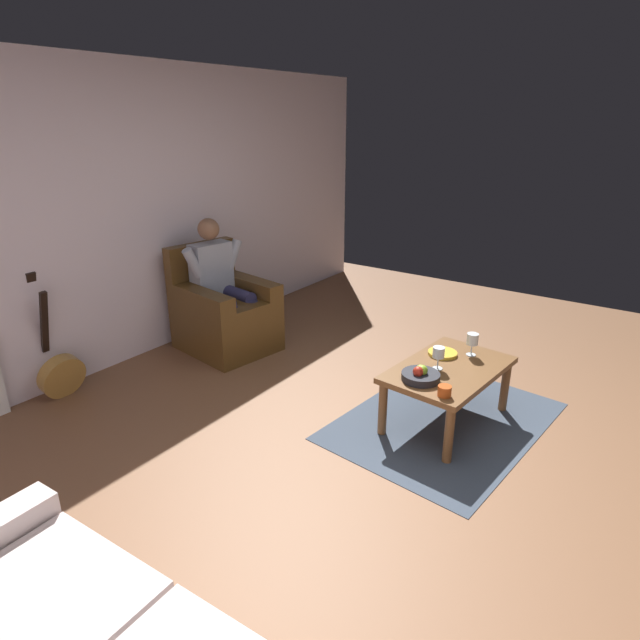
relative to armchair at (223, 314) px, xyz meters
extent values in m
plane|color=brown|center=(0.42, 2.22, -0.33)|extent=(7.46, 7.46, 0.00)
cube|color=silver|center=(0.42, -0.55, 0.92)|extent=(6.62, 0.06, 2.51)
cube|color=#3B4654|center=(0.07, 2.23, -0.33)|extent=(1.76, 1.36, 0.01)
cube|color=#4F3416|center=(0.01, 0.04, -0.13)|extent=(0.82, 0.92, 0.40)
cube|color=#4F3416|center=(0.02, 0.10, 0.11)|extent=(0.48, 0.76, 0.10)
cube|color=#4F3416|center=(-0.26, 0.08, 0.18)|extent=(0.29, 0.84, 0.24)
cube|color=#4F3416|center=(0.27, 0.00, 0.18)|extent=(0.29, 0.84, 0.24)
cube|color=#4F3416|center=(-0.05, -0.31, 0.34)|extent=(0.71, 0.23, 0.56)
cube|color=#989EAB|center=(-0.02, -0.14, 0.40)|extent=(0.40, 0.24, 0.48)
sphere|color=brown|center=(-0.02, -0.14, 0.77)|extent=(0.19, 0.19, 0.19)
cylinder|color=#2D2B4E|center=(-0.10, 0.09, 0.18)|extent=(0.19, 0.44, 0.13)
cylinder|color=#2D2B4E|center=(-0.07, 0.30, -0.08)|extent=(0.13, 0.13, 0.50)
cylinder|color=#989EAB|center=(-0.23, -0.06, 0.51)|extent=(0.21, 0.12, 0.29)
cylinder|color=#2D2B4E|center=(0.12, 0.05, 0.18)|extent=(0.19, 0.44, 0.13)
cylinder|color=#2D2B4E|center=(0.16, 0.26, -0.08)|extent=(0.13, 0.13, 0.50)
cylinder|color=#989EAB|center=(0.20, -0.12, 0.51)|extent=(0.21, 0.12, 0.29)
cube|color=silver|center=(2.82, 1.86, 0.13)|extent=(0.76, 0.68, 0.11)
cube|color=brown|center=(0.07, 2.23, 0.08)|extent=(1.01, 0.69, 0.04)
cylinder|color=brown|center=(-0.33, 2.52, -0.14)|extent=(0.06, 0.06, 0.39)
cylinder|color=brown|center=(0.52, 2.44, -0.14)|extent=(0.06, 0.06, 0.39)
cylinder|color=brown|center=(-0.38, 2.03, -0.14)|extent=(0.06, 0.06, 0.39)
cylinder|color=brown|center=(0.47, 1.94, -0.14)|extent=(0.06, 0.06, 0.39)
cylinder|color=#AA7B38|center=(1.42, -0.34, -0.16)|extent=(0.35, 0.19, 0.36)
cylinder|color=black|center=(1.42, -0.29, -0.14)|extent=(0.10, 0.03, 0.10)
cube|color=black|center=(1.42, -0.45, 0.26)|extent=(0.05, 0.16, 0.51)
cube|color=black|center=(1.42, -0.54, 0.57)|extent=(0.07, 0.06, 0.14)
cylinder|color=silver|center=(0.14, 2.18, 0.10)|extent=(0.07, 0.07, 0.01)
cylinder|color=silver|center=(0.14, 2.18, 0.14)|extent=(0.01, 0.01, 0.08)
cylinder|color=silver|center=(0.14, 2.18, 0.22)|extent=(0.08, 0.08, 0.07)
cylinder|color=#590C19|center=(0.14, 2.18, 0.20)|extent=(0.07, 0.07, 0.03)
cylinder|color=silver|center=(-0.21, 2.29, 0.10)|extent=(0.07, 0.07, 0.01)
cylinder|color=silver|center=(-0.21, 2.29, 0.14)|extent=(0.01, 0.01, 0.08)
cylinder|color=silver|center=(-0.21, 2.29, 0.22)|extent=(0.08, 0.08, 0.08)
cylinder|color=#590C19|center=(-0.21, 2.29, 0.20)|extent=(0.07, 0.07, 0.03)
cylinder|color=black|center=(0.36, 2.16, 0.12)|extent=(0.25, 0.25, 0.05)
sphere|color=red|center=(0.39, 2.15, 0.17)|extent=(0.07, 0.07, 0.07)
sphere|color=#82AC28|center=(0.36, 2.16, 0.17)|extent=(0.07, 0.07, 0.07)
sphere|color=#84A432|center=(0.36, 2.15, 0.17)|extent=(0.07, 0.07, 0.07)
cylinder|color=gold|center=(-0.10, 2.11, 0.11)|extent=(0.21, 0.21, 0.02)
cylinder|color=#B04717|center=(0.47, 2.37, 0.13)|extent=(0.09, 0.09, 0.07)
camera|label=1|loc=(3.34, 3.44, 1.72)|focal=30.30mm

